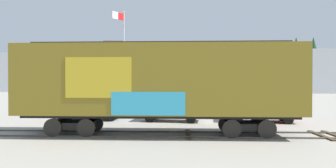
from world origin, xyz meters
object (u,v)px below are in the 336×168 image
(freight_car, at_px, (159,81))
(parked_car_white, at_px, (171,109))
(flagpole, at_px, (122,48))
(parked_car_blue, at_px, (90,107))
(parked_car_red, at_px, (260,109))

(freight_car, relative_size, parked_car_white, 3.39)
(freight_car, height_order, parked_car_white, freight_car)
(freight_car, xyz_separation_m, flagpole, (-5.50, 12.54, 3.27))
(parked_car_white, bearing_deg, flagpole, 126.46)
(parked_car_blue, bearing_deg, freight_car, -40.93)
(freight_car, distance_m, parked_car_white, 5.28)
(flagpole, height_order, parked_car_red, flagpole)
(freight_car, bearing_deg, parked_car_white, 88.34)
(parked_car_blue, distance_m, parked_car_white, 5.98)
(freight_car, distance_m, parked_car_red, 8.38)
(flagpole, xyz_separation_m, parked_car_red, (11.75, -7.30, -5.19))
(parked_car_red, bearing_deg, flagpole, 148.15)
(parked_car_blue, bearing_deg, flagpole, 87.38)
(freight_car, height_order, parked_car_blue, freight_car)
(flagpole, relative_size, parked_car_blue, 2.31)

